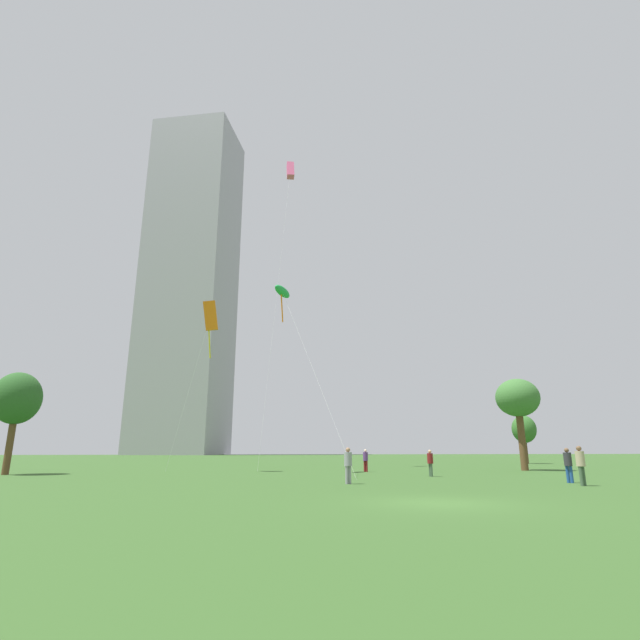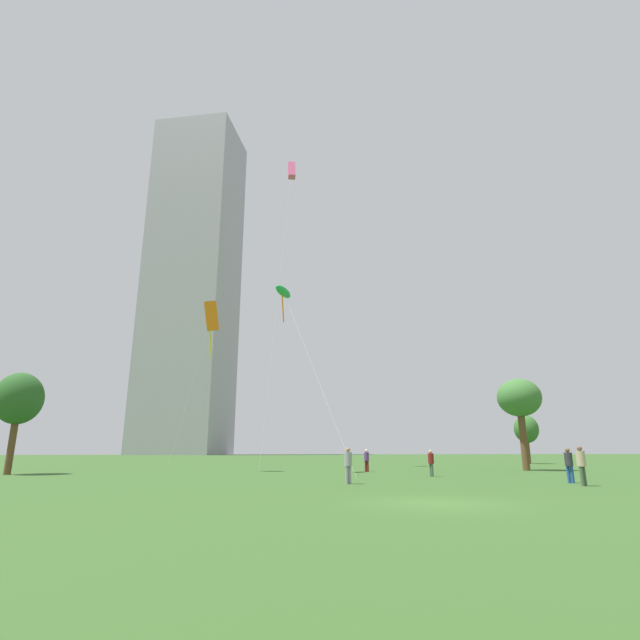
{
  "view_description": "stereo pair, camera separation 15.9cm",
  "coord_description": "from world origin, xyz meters",
  "px_view_note": "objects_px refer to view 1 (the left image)",
  "views": [
    {
      "loc": [
        -6.28,
        -16.09,
        1.72
      ],
      "look_at": [
        -2.61,
        9.37,
        8.57
      ],
      "focal_mm": 27.19,
      "sensor_mm": 36.0,
      "label": 1
    },
    {
      "loc": [
        -6.12,
        -16.11,
        1.72
      ],
      "look_at": [
        -2.61,
        9.37,
        8.57
      ],
      "focal_mm": 27.19,
      "sensor_mm": 36.0,
      "label": 2
    }
  ],
  "objects_px": {
    "kite_flying_2": "(211,316)",
    "park_tree_1": "(17,399)",
    "person_standing_4": "(366,459)",
    "person_standing_1": "(430,461)",
    "park_tree_0": "(524,429)",
    "kite_flying_3": "(282,292)",
    "person_standing_2": "(581,463)",
    "park_tree_2": "(518,399)",
    "kite_flying_0": "(290,171)",
    "person_standing_3": "(568,463)",
    "person_standing_0": "(348,463)",
    "distant_highrise_0": "(191,281)"
  },
  "relations": [
    {
      "from": "person_standing_1",
      "to": "kite_flying_2",
      "type": "height_order",
      "value": "kite_flying_2"
    },
    {
      "from": "person_standing_2",
      "to": "park_tree_2",
      "type": "bearing_deg",
      "value": 43.75
    },
    {
      "from": "person_standing_0",
      "to": "person_standing_4",
      "type": "height_order",
      "value": "person_standing_0"
    },
    {
      "from": "person_standing_1",
      "to": "kite_flying_2",
      "type": "bearing_deg",
      "value": 48.93
    },
    {
      "from": "person_standing_1",
      "to": "park_tree_1",
      "type": "relative_size",
      "value": 0.24
    },
    {
      "from": "person_standing_3",
      "to": "person_standing_4",
      "type": "relative_size",
      "value": 1.05
    },
    {
      "from": "kite_flying_2",
      "to": "park_tree_1",
      "type": "distance_m",
      "value": 14.93
    },
    {
      "from": "person_standing_4",
      "to": "kite_flying_2",
      "type": "height_order",
      "value": "kite_flying_2"
    },
    {
      "from": "person_standing_1",
      "to": "distant_highrise_0",
      "type": "height_order",
      "value": "distant_highrise_0"
    },
    {
      "from": "person_standing_2",
      "to": "distant_highrise_0",
      "type": "height_order",
      "value": "distant_highrise_0"
    },
    {
      "from": "person_standing_4",
      "to": "park_tree_0",
      "type": "distance_m",
      "value": 30.09
    },
    {
      "from": "person_standing_2",
      "to": "park_tree_2",
      "type": "distance_m",
      "value": 18.04
    },
    {
      "from": "kite_flying_2",
      "to": "park_tree_1",
      "type": "xyz_separation_m",
      "value": [
        -12.91,
        -2.12,
        -7.19
      ]
    },
    {
      "from": "kite_flying_0",
      "to": "kite_flying_2",
      "type": "relative_size",
      "value": 2.4
    },
    {
      "from": "kite_flying_3",
      "to": "park_tree_1",
      "type": "relative_size",
      "value": 2.04
    },
    {
      "from": "person_standing_0",
      "to": "park_tree_0",
      "type": "relative_size",
      "value": 0.32
    },
    {
      "from": "person_standing_0",
      "to": "park_tree_1",
      "type": "bearing_deg",
      "value": -57.84
    },
    {
      "from": "kite_flying_2",
      "to": "person_standing_1",
      "type": "bearing_deg",
      "value": -28.92
    },
    {
      "from": "person_standing_0",
      "to": "person_standing_4",
      "type": "relative_size",
      "value": 1.06
    },
    {
      "from": "kite_flying_2",
      "to": "person_standing_4",
      "type": "bearing_deg",
      "value": -6.4
    },
    {
      "from": "person_standing_1",
      "to": "park_tree_1",
      "type": "height_order",
      "value": "park_tree_1"
    },
    {
      "from": "kite_flying_0",
      "to": "distant_highrise_0",
      "type": "xyz_separation_m",
      "value": [
        -24.26,
        107.2,
        23.29
      ]
    },
    {
      "from": "person_standing_2",
      "to": "kite_flying_3",
      "type": "xyz_separation_m",
      "value": [
        -13.71,
        14.55,
        12.78
      ]
    },
    {
      "from": "kite_flying_3",
      "to": "park_tree_0",
      "type": "height_order",
      "value": "kite_flying_3"
    },
    {
      "from": "person_standing_0",
      "to": "person_standing_4",
      "type": "distance_m",
      "value": 13.42
    },
    {
      "from": "kite_flying_3",
      "to": "kite_flying_0",
      "type": "bearing_deg",
      "value": 83.33
    },
    {
      "from": "person_standing_4",
      "to": "park_tree_0",
      "type": "height_order",
      "value": "park_tree_0"
    },
    {
      "from": "kite_flying_2",
      "to": "kite_flying_3",
      "type": "height_order",
      "value": "kite_flying_3"
    },
    {
      "from": "park_tree_1",
      "to": "person_standing_0",
      "type": "bearing_deg",
      "value": -29.42
    },
    {
      "from": "park_tree_0",
      "to": "park_tree_1",
      "type": "xyz_separation_m",
      "value": [
        -49.43,
        -18.6,
        1.14
      ]
    },
    {
      "from": "person_standing_0",
      "to": "person_standing_2",
      "type": "xyz_separation_m",
      "value": [
        10.89,
        -2.88,
        0.04
      ]
    },
    {
      "from": "person_standing_0",
      "to": "person_standing_1",
      "type": "height_order",
      "value": "person_standing_0"
    },
    {
      "from": "person_standing_4",
      "to": "park_tree_2",
      "type": "distance_m",
      "value": 14.28
    },
    {
      "from": "person_standing_3",
      "to": "kite_flying_2",
      "type": "xyz_separation_m",
      "value": [
        -20.13,
        15.13,
        11.3
      ]
    },
    {
      "from": "park_tree_2",
      "to": "distant_highrise_0",
      "type": "bearing_deg",
      "value": 110.34
    },
    {
      "from": "person_standing_1",
      "to": "park_tree_0",
      "type": "distance_m",
      "value": 32.92
    },
    {
      "from": "person_standing_1",
      "to": "person_standing_3",
      "type": "xyz_separation_m",
      "value": [
        5.01,
        -6.78,
        0.06
      ]
    },
    {
      "from": "person_standing_2",
      "to": "park_tree_1",
      "type": "bearing_deg",
      "value": 130.84
    },
    {
      "from": "person_standing_1",
      "to": "kite_flying_0",
      "type": "xyz_separation_m",
      "value": [
        -8.11,
        16.71,
        30.71
      ]
    },
    {
      "from": "person_standing_4",
      "to": "park_tree_0",
      "type": "xyz_separation_m",
      "value": [
        24.02,
        17.88,
        3.02
      ]
    },
    {
      "from": "kite_flying_0",
      "to": "park_tree_2",
      "type": "relative_size",
      "value": 4.37
    },
    {
      "from": "kite_flying_0",
      "to": "park_tree_1",
      "type": "distance_m",
      "value": 34.79
    },
    {
      "from": "kite_flying_2",
      "to": "park_tree_0",
      "type": "distance_m",
      "value": 40.93
    },
    {
      "from": "kite_flying_3",
      "to": "park_tree_2",
      "type": "bearing_deg",
      "value": 4.55
    },
    {
      "from": "kite_flying_2",
      "to": "distant_highrise_0",
      "type": "xyz_separation_m",
      "value": [
        -17.25,
        115.55,
        42.64
      ]
    },
    {
      "from": "person_standing_2",
      "to": "kite_flying_3",
      "type": "relative_size",
      "value": 0.13
    },
    {
      "from": "kite_flying_2",
      "to": "distant_highrise_0",
      "type": "relative_size",
      "value": 0.12
    },
    {
      "from": "person_standing_3",
      "to": "kite_flying_2",
      "type": "height_order",
      "value": "kite_flying_2"
    },
    {
      "from": "park_tree_1",
      "to": "park_tree_2",
      "type": "xyz_separation_m",
      "value": [
        38.85,
        1.18,
        0.65
      ]
    },
    {
      "from": "person_standing_3",
      "to": "park_tree_1",
      "type": "relative_size",
      "value": 0.25
    }
  ]
}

